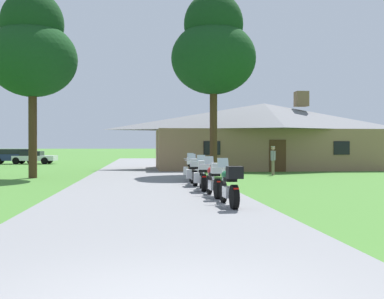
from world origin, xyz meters
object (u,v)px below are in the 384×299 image
at_px(parked_white_sedan_far_left, 33,157).
at_px(motorcycle_green_third_in_row, 203,176).
at_px(tree_left_near, 32,49).
at_px(parked_navy_suv_far_left, 16,156).
at_px(motorcycle_black_fourth_in_row, 194,172).
at_px(tree_by_lodge_front, 214,49).
at_px(bystander_gray_shirt_near_lodge, 273,159).
at_px(motorcycle_red_second_in_row, 214,180).
at_px(motorcycle_orange_farthest_in_row, 191,169).
at_px(motorcycle_green_nearest_to_camera, 230,186).

bearing_deg(parked_white_sedan_far_left, motorcycle_green_third_in_row, -153.15).
distance_m(tree_left_near, parked_navy_suv_far_left, 21.90).
distance_m(motorcycle_black_fourth_in_row, tree_left_near, 11.81).
height_order(motorcycle_green_third_in_row, tree_by_lodge_front, tree_by_lodge_front).
relative_size(tree_by_lodge_front, parked_navy_suv_far_left, 2.23).
bearing_deg(parked_navy_suv_far_left, bystander_gray_shirt_near_lodge, -141.99).
height_order(motorcycle_red_second_in_row, tree_left_near, tree_left_near).
height_order(motorcycle_red_second_in_row, parked_white_sedan_far_left, motorcycle_red_second_in_row).
bearing_deg(motorcycle_red_second_in_row, parked_navy_suv_far_left, 111.95).
bearing_deg(motorcycle_green_third_in_row, motorcycle_black_fourth_in_row, 94.95).
bearing_deg(motorcycle_orange_farthest_in_row, parked_white_sedan_far_left, 122.09).
relative_size(motorcycle_red_second_in_row, parked_white_sedan_far_left, 0.49).
height_order(motorcycle_green_nearest_to_camera, motorcycle_red_second_in_row, same).
xyz_separation_m(tree_left_near, parked_navy_suv_far_left, (-6.01, 20.17, -6.04)).
relative_size(motorcycle_green_third_in_row, tree_left_near, 0.21).
height_order(motorcycle_black_fourth_in_row, motorcycle_orange_farthest_in_row, same).
xyz_separation_m(motorcycle_green_third_in_row, tree_left_near, (-8.02, 8.48, 6.21)).
bearing_deg(motorcycle_green_third_in_row, tree_by_lodge_front, 82.59).
bearing_deg(motorcycle_black_fourth_in_row, tree_left_near, 142.92).
height_order(motorcycle_green_third_in_row, tree_left_near, tree_left_near).
relative_size(motorcycle_black_fourth_in_row, motorcycle_orange_farthest_in_row, 1.00).
bearing_deg(bystander_gray_shirt_near_lodge, parked_white_sedan_far_left, 70.49).
height_order(bystander_gray_shirt_near_lodge, tree_by_lodge_front, tree_by_lodge_front).
height_order(motorcycle_orange_farthest_in_row, parked_navy_suv_far_left, parked_navy_suv_far_left).
xyz_separation_m(motorcycle_green_nearest_to_camera, bystander_gray_shirt_near_lodge, (5.19, 14.38, 0.33)).
bearing_deg(bystander_gray_shirt_near_lodge, motorcycle_green_nearest_to_camera, -172.79).
xyz_separation_m(motorcycle_green_third_in_row, motorcycle_orange_farthest_in_row, (0.04, 4.83, 0.00)).
distance_m(motorcycle_green_nearest_to_camera, motorcycle_red_second_in_row, 2.39).
height_order(motorcycle_red_second_in_row, tree_by_lodge_front, tree_by_lodge_front).
bearing_deg(parked_navy_suv_far_left, parked_white_sedan_far_left, -102.45).
distance_m(bystander_gray_shirt_near_lodge, parked_white_sedan_far_left, 25.95).
bearing_deg(motorcycle_green_nearest_to_camera, motorcycle_green_third_in_row, 89.91).
bearing_deg(motorcycle_black_fourth_in_row, parked_navy_suv_far_left, 118.56).
bearing_deg(motorcycle_green_third_in_row, tree_left_near, 136.52).
bearing_deg(tree_left_near, motorcycle_green_nearest_to_camera, -58.22).
bearing_deg(motorcycle_orange_farthest_in_row, parked_navy_suv_far_left, 124.77).
bearing_deg(motorcycle_black_fourth_in_row, parked_white_sedan_far_left, 116.00).
bearing_deg(tree_by_lodge_front, bystander_gray_shirt_near_lodge, -10.79).
distance_m(motorcycle_red_second_in_row, tree_by_lodge_front, 14.48).
relative_size(motorcycle_orange_farthest_in_row, parked_navy_suv_far_left, 0.43).
xyz_separation_m(motorcycle_black_fourth_in_row, bystander_gray_shirt_near_lodge, (5.41, 7.34, 0.34)).
xyz_separation_m(bystander_gray_shirt_near_lodge, parked_white_sedan_far_left, (-17.83, 18.84, -0.31)).
xyz_separation_m(motorcycle_orange_farthest_in_row, parked_white_sedan_far_left, (-12.53, 23.70, 0.03)).
bearing_deg(tree_left_near, motorcycle_orange_farthest_in_row, -24.40).
bearing_deg(motorcycle_green_nearest_to_camera, motorcycle_black_fourth_in_row, 89.93).
xyz_separation_m(motorcycle_red_second_in_row, motorcycle_black_fourth_in_row, (-0.15, 4.65, -0.01)).
height_order(motorcycle_green_nearest_to_camera, parked_navy_suv_far_left, parked_navy_suv_far_left).
distance_m(tree_by_lodge_front, parked_white_sedan_far_left, 24.19).
height_order(motorcycle_green_third_in_row, parked_navy_suv_far_left, parked_navy_suv_far_left).
xyz_separation_m(motorcycle_green_nearest_to_camera, parked_white_sedan_far_left, (-12.64, 33.22, 0.02)).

